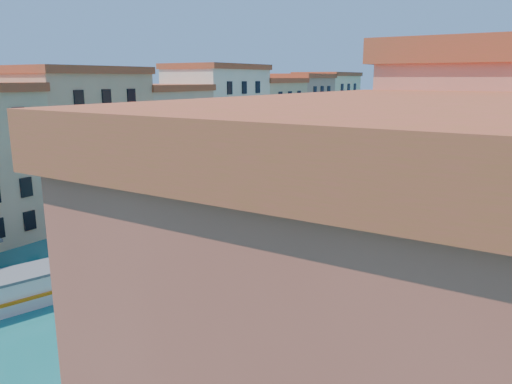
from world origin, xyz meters
The scene contains 10 objects.
left_bank_palazzos centered at (-26.00, 64.68, 9.71)m, with size 12.80×128.40×21.00m.
quay centered at (22.00, 65.00, 0.50)m, with size 4.00×140.00×1.00m, color #A49984.
restaurant_awnings centered at (22.19, 23.00, 2.99)m, with size 3.20×44.55×3.12m.
mooring_poles_right centered at (19.10, 28.80, 1.30)m, with size 1.44×54.24×3.20m.
vaporetto_far centered at (-1.46, 75.13, 1.35)m, with size 7.40×20.58×2.99m.
gondola_fore centered at (8.82, 22.69, 0.41)m, with size 2.18×12.14×2.42m.
gondola_right centered at (12.92, 21.17, 0.44)m, with size 6.48×10.55×2.32m.
gondola_far centered at (13.95, 44.05, 0.32)m, with size 1.41×11.18×1.58m.
motorboat_mid centered at (-7.15, 56.29, 0.60)m, with size 3.80×7.73×1.53m.
motorboat_far centered at (8.59, 75.42, 0.59)m, with size 2.87×7.49×1.52m.
Camera 1 is at (31.05, -4.68, 18.46)m, focal length 35.00 mm.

